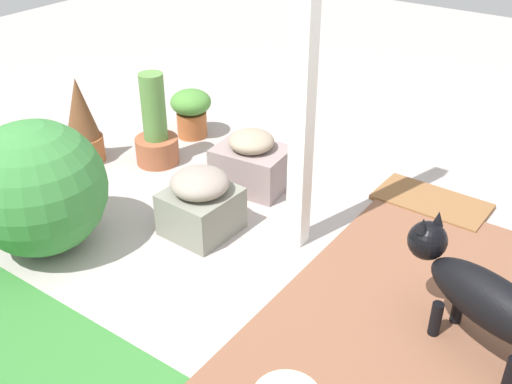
% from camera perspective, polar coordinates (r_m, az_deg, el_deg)
% --- Properties ---
extents(ground_plane, '(12.00, 12.00, 0.00)m').
position_cam_1_polar(ground_plane, '(3.42, 5.09, -6.94)').
color(ground_plane, '#AEA29E').
extents(brick_path, '(1.80, 2.40, 0.02)m').
position_cam_1_polar(brick_path, '(3.01, 18.00, -14.61)').
color(brick_path, brown).
rests_on(brick_path, ground).
extents(porch_pillar, '(0.10, 0.10, 2.28)m').
position_cam_1_polar(porch_pillar, '(3.09, 4.60, 12.91)').
color(porch_pillar, white).
rests_on(porch_pillar, ground).
extents(stone_planter_nearest, '(0.51, 0.40, 0.41)m').
position_cam_1_polar(stone_planter_nearest, '(4.05, -0.43, 2.78)').
color(stone_planter_nearest, gray).
rests_on(stone_planter_nearest, ground).
extents(stone_planter_near, '(0.40, 0.42, 0.41)m').
position_cam_1_polar(stone_planter_near, '(3.60, -5.19, -1.00)').
color(stone_planter_near, gray).
rests_on(stone_planter_near, ground).
extents(round_shrub, '(0.77, 0.77, 0.77)m').
position_cam_1_polar(round_shrub, '(3.57, -19.78, 0.34)').
color(round_shrub, '#397F3B').
rests_on(round_shrub, ground).
extents(terracotta_pot_tall, '(0.31, 0.31, 0.67)m').
position_cam_1_polar(terracotta_pot_tall, '(4.40, -9.38, 5.58)').
color(terracotta_pot_tall, '#9D5436').
rests_on(terracotta_pot_tall, ground).
extents(terracotta_pot_broad, '(0.31, 0.31, 0.38)m').
position_cam_1_polar(terracotta_pot_broad, '(4.78, -6.08, 7.62)').
color(terracotta_pot_broad, '#A5582E').
rests_on(terracotta_pot_broad, ground).
extents(terracotta_pot_spiky, '(0.27, 0.27, 0.63)m').
position_cam_1_polar(terracotta_pot_spiky, '(4.51, -16.01, 6.27)').
color(terracotta_pot_spiky, '#9D562F').
rests_on(terracotta_pot_spiky, ground).
extents(dog, '(0.81, 0.46, 0.56)m').
position_cam_1_polar(dog, '(2.89, 20.32, -8.94)').
color(dog, black).
rests_on(dog, ground).
extents(doormat, '(0.72, 0.39, 0.03)m').
position_cam_1_polar(doormat, '(4.10, 16.11, -0.88)').
color(doormat, brown).
rests_on(doormat, ground).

